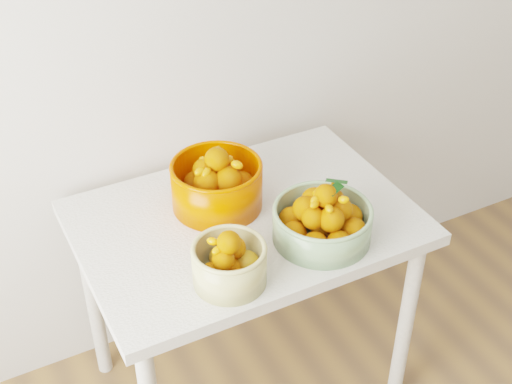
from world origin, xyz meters
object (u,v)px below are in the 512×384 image
bowl_cream (229,263)px  bowl_green (322,220)px  table (246,242)px  bowl_orange (217,184)px

bowl_cream → bowl_green: 0.32m
table → bowl_cream: 0.32m
bowl_green → bowl_orange: size_ratio=0.98×
bowl_cream → bowl_green: size_ratio=0.88×
table → bowl_green: bearing=-50.6°
table → bowl_cream: bowl_cream is taller
table → bowl_orange: size_ratio=3.38×
bowl_green → table: bearing=129.4°
table → bowl_green: size_ratio=3.46×
bowl_cream → bowl_orange: 0.34m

